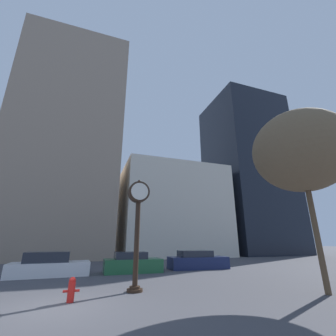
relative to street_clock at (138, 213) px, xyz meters
The scene contains 10 objects.
ground_plane 4.65m from the street_clock, 150.87° to the right, with size 200.00×200.00×0.00m, color #424247.
building_tall_tower 26.22m from the street_clock, 104.85° to the left, with size 13.80×12.00×31.12m.
building_storefront_row 24.62m from the street_clock, 66.57° to the left, with size 15.08×12.00×12.87m.
building_glass_modern 35.24m from the street_clock, 41.99° to the left, with size 12.51×12.00×28.48m.
street_clock is the anchor object (origin of this frame).
car_white 7.94m from the street_clock, 124.02° to the left, with size 4.68×2.15×1.42m.
car_green 6.84m from the street_clock, 80.55° to the left, with size 3.94×1.85×1.35m.
car_navy 9.56m from the street_clock, 46.82° to the left, with size 4.68×2.13×1.35m.
fire_hydrant_far 3.93m from the street_clock, 158.62° to the right, with size 0.56×0.24×0.82m.
bare_tree 8.45m from the street_clock, 23.03° to the right, with size 4.43×4.43×8.25m.
Camera 1 is at (0.69, -8.99, 2.05)m, focal length 24.00 mm.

